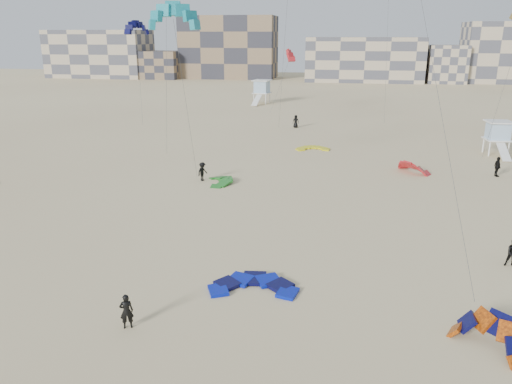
% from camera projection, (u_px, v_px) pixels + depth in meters
% --- Properties ---
extents(ground, '(320.00, 320.00, 0.00)m').
position_uv_depth(ground, '(218.00, 331.00, 22.60)').
color(ground, beige).
rests_on(ground, ground).
extents(kite_ground_blue, '(4.61, 4.80, 0.75)m').
position_uv_depth(kite_ground_blue, '(253.00, 289.00, 26.36)').
color(kite_ground_blue, '#0A0CB9').
rests_on(kite_ground_blue, ground).
extents(kite_ground_orange, '(4.86, 4.86, 3.49)m').
position_uv_depth(kite_ground_orange, '(488.00, 347.00, 21.46)').
color(kite_ground_orange, '#F15E09').
rests_on(kite_ground_orange, ground).
extents(kite_ground_green, '(4.31, 4.15, 1.39)m').
position_uv_depth(kite_ground_green, '(219.00, 182.00, 45.22)').
color(kite_ground_green, '#227921').
rests_on(kite_ground_green, ground).
extents(kite_ground_red_far, '(4.86, 4.85, 3.39)m').
position_uv_depth(kite_ground_red_far, '(413.00, 172.00, 48.57)').
color(kite_ground_red_far, red).
rests_on(kite_ground_red_far, ground).
extents(kite_ground_yellow, '(4.05, 4.20, 0.60)m').
position_uv_depth(kite_ground_yellow, '(313.00, 149.00, 58.14)').
color(kite_ground_yellow, yellow).
rests_on(kite_ground_yellow, ground).
extents(kitesurfer_main, '(0.73, 0.62, 1.70)m').
position_uv_depth(kitesurfer_main, '(126.00, 311.00, 22.63)').
color(kitesurfer_main, black).
rests_on(kitesurfer_main, ground).
extents(kitesurfer_c, '(1.08, 1.29, 1.73)m').
position_uv_depth(kitesurfer_c, '(202.00, 172.00, 45.53)').
color(kitesurfer_c, black).
rests_on(kitesurfer_c, ground).
extents(kitesurfer_d, '(0.64, 1.17, 1.89)m').
position_uv_depth(kitesurfer_d, '(497.00, 167.00, 46.84)').
color(kitesurfer_d, black).
rests_on(kitesurfer_d, ground).
extents(kitesurfer_e, '(0.98, 0.74, 1.81)m').
position_uv_depth(kitesurfer_e, '(296.00, 121.00, 71.38)').
color(kitesurfer_e, black).
rests_on(kitesurfer_e, ground).
extents(kite_fly_teal_a, '(4.30, 4.40, 14.14)m').
position_uv_depth(kite_fly_teal_a, '(173.00, 19.00, 37.43)').
color(kite_fly_teal_a, teal).
rests_on(kite_fly_teal_a, ground).
extents(kite_fly_navy, '(6.01, 10.98, 13.88)m').
position_uv_depth(kite_fly_navy, '(137.00, 29.00, 72.69)').
color(kite_fly_navy, '#070842').
rests_on(kite_fly_navy, ground).
extents(kite_fly_red, '(4.94, 4.28, 10.04)m').
position_uv_depth(kite_fly_red, '(291.00, 56.00, 78.15)').
color(kite_fly_red, red).
rests_on(kite_fly_red, ground).
extents(lifeguard_tower_near, '(2.84, 5.20, 3.73)m').
position_uv_depth(lifeguard_tower_near, '(497.00, 138.00, 55.23)').
color(lifeguard_tower_near, white).
rests_on(lifeguard_tower_near, ground).
extents(lifeguard_tower_far, '(3.69, 6.41, 4.47)m').
position_uv_depth(lifeguard_tower_far, '(262.00, 92.00, 95.88)').
color(lifeguard_tower_far, white).
rests_on(lifeguard_tower_far, ground).
extents(condo_west_a, '(30.00, 15.00, 14.00)m').
position_uv_depth(condo_west_a, '(100.00, 54.00, 154.04)').
color(condo_west_a, tan).
rests_on(condo_west_a, ground).
extents(condo_west_b, '(28.00, 14.00, 18.00)m').
position_uv_depth(condo_west_b, '(229.00, 47.00, 150.61)').
color(condo_west_b, '#80694D').
rests_on(condo_west_b, ground).
extents(condo_mid, '(32.00, 16.00, 12.00)m').
position_uv_depth(condo_mid, '(364.00, 59.00, 141.18)').
color(condo_mid, tan).
rests_on(condo_mid, ground).
extents(condo_fill_left, '(12.00, 10.00, 8.00)m').
position_uv_depth(condo_fill_left, '(160.00, 65.00, 149.78)').
color(condo_fill_left, '#80694D').
rests_on(condo_fill_left, ground).
extents(condo_fill_right, '(10.00, 10.00, 10.00)m').
position_uv_depth(condo_fill_right, '(446.00, 64.00, 135.98)').
color(condo_fill_right, tan).
rests_on(condo_fill_right, ground).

